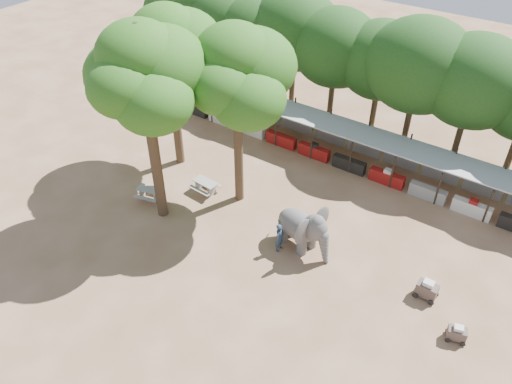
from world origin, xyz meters
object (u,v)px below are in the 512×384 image
Objects in this scene: picnic_table_far at (205,185)px; cart_front at (457,333)px; yard_tree_center at (144,75)px; cart_back at (427,289)px; yard_tree_left at (169,50)px; elephant at (304,228)px; handler at (280,238)px; yard_tree_back at (237,74)px; picnic_table_near at (150,192)px.

cart_front is (17.12, -2.09, -0.09)m from picnic_table_far.
yard_tree_center is 18.34m from cart_back.
picnic_table_far is (3.93, -1.96, -7.65)m from yard_tree_left.
elephant reaches higher than handler.
handler is (10.84, -3.74, -7.28)m from yard_tree_left.
yard_tree_back is 10.47× the size of cart_front.
yard_tree_left is 10.15× the size of cart_front.
yard_tree_left is at bearing 178.14° from elephant.
yard_tree_left is 20.57m from cart_back.
cart_front is (18.05, 0.95, -8.75)m from yard_tree_center.
elephant is 1.46m from handler.
yard_tree_left is 2.87× the size of elephant.
yard_tree_left is at bearing 120.96° from yard_tree_center.
handler is 8.25m from cart_back.
yard_tree_back is 9.77× the size of cart_back.
cart_front is 0.93× the size of cart_back.
yard_tree_back is (6.00, -1.00, 0.34)m from yard_tree_left.
handler is 1.59× the size of cart_back.
yard_tree_center is 3.14× the size of elephant.
yard_tree_left is 13.58m from handler.
cart_back reaches higher than picnic_table_far.
elephant is 9.39m from cart_front.
cart_back is at bearing -6.79° from picnic_table_near.
picnic_table_far is (-7.87, 0.81, -0.88)m from elephant.
picnic_table_far is 1.63× the size of cart_front.
yard_tree_back is (3.00, 4.00, -0.67)m from yard_tree_center.
yard_tree_center reaches higher than yard_tree_back.
yard_tree_center reaches higher than picnic_table_near.
yard_tree_center is 5.04m from yard_tree_back.
yard_tree_center is at bearing -126.86° from yard_tree_back.
handler is at bearing 161.84° from cart_front.
yard_tree_back is 9.35m from elephant.
picnic_table_near is 1.63× the size of cart_back.
handler is (-0.97, -0.97, -0.51)m from elephant.
cart_front is at bearing -11.45° from yard_tree_back.
cart_back is (8.12, 1.41, -0.37)m from handler.
yard_tree_center is 20.09m from cart_front.
elephant is 10.57m from picnic_table_near.
yard_tree_back is 6.14× the size of handler.
yard_tree_center is 11.47m from handler.
yard_tree_center reaches higher than cart_back.
handler is at bearing -10.64° from picnic_table_far.
handler is 0.97× the size of picnic_table_near.
yard_tree_center is 1.06× the size of yard_tree_back.
elephant is (8.81, 2.23, -7.78)m from yard_tree_center.
picnic_table_near is at bearing -130.03° from picnic_table_far.
yard_tree_left is 8.83m from picnic_table_far.
elephant is 7.96m from picnic_table_far.
handler is at bearing -123.68° from elephant.
yard_tree_left is 5.96× the size of handler.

